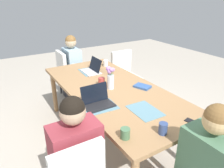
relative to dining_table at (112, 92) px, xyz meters
The scene contains 18 objects.
ground_plane 0.69m from the dining_table, ahead, with size 10.00×10.00×0.00m, color #B2A899.
dining_table is the anchor object (origin of this frame).
chair_head_left_left_near 1.55m from the dining_table, behind, with size 0.44×0.44×0.90m.
person_head_left_left_near 1.48m from the dining_table, behind, with size 0.40×0.36×1.19m.
person_near_left_far 1.17m from the dining_table, 45.98° to the right, with size 0.36×0.40×1.19m.
chair_far_right_near 1.26m from the dining_table, 137.82° to the left, with size 0.44×0.44×0.90m.
flower_vase 0.22m from the dining_table, 66.67° to the right, with size 0.11×0.10×0.29m.
placemat_head_left_left_near 0.69m from the dining_table, behind, with size 0.36×0.26×0.00m, color slate.
placemat_head_right_left_mid 0.68m from the dining_table, ahead, with size 0.36×0.26×0.00m, color slate.
placemat_near_left_far 0.53m from the dining_table, 45.99° to the right, with size 0.36×0.26×0.00m, color slate.
laptop_near_left_far 0.50m from the dining_table, 50.35° to the right, with size 0.22×0.32×0.21m.
laptop_head_left_left_near 0.66m from the dining_table, behind, with size 0.32×0.22×0.21m.
coffee_mug_near_left 0.88m from the dining_table, 155.46° to the left, with size 0.08×0.08×0.10m, color white.
coffee_mug_near_right 1.04m from the dining_table, 25.28° to the right, with size 0.08×0.08×0.09m, color #47704C.
coffee_mug_centre_left 1.07m from the dining_table, ahead, with size 0.08×0.08×0.10m, color #33477A.
coffee_mug_centre_right 0.20m from the dining_table, 151.62° to the right, with size 0.09×0.09×0.10m, color #AD3D38.
book_red_cover 0.40m from the dining_table, 59.27° to the left, with size 0.20×0.14×0.03m, color #335693.
phone_black 1.11m from the dining_table, 12.37° to the left, with size 0.15×0.07×0.01m, color black.
Camera 1 is at (2.11, -1.29, 1.88)m, focal length 33.90 mm.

